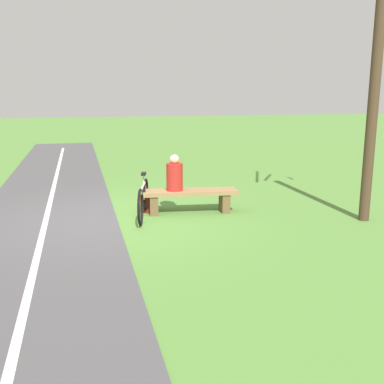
{
  "coord_description": "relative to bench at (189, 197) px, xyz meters",
  "views": [
    {
      "loc": [
        0.5,
        8.31,
        2.3
      ],
      "look_at": [
        -1.2,
        1.9,
        0.86
      ],
      "focal_mm": 42.04,
      "sensor_mm": 36.0,
      "label": 1
    }
  ],
  "objects": [
    {
      "name": "ground_plane",
      "position": [
        1.68,
        0.07,
        -0.32
      ],
      "size": [
        80.0,
        80.0,
        0.0
      ],
      "primitive_type": "plane",
      "color": "#548438"
    },
    {
      "name": "bicycle",
      "position": [
        0.94,
        0.17,
        0.03
      ],
      "size": [
        0.46,
        1.62,
        0.85
      ],
      "rotation": [
        0.0,
        0.0,
        1.32
      ],
      "color": "black",
      "rests_on": "ground_plane"
    },
    {
      "name": "backpack",
      "position": [
        0.79,
        -0.28,
        -0.1
      ],
      "size": [
        0.32,
        0.35,
        0.44
      ],
      "rotation": [
        0.0,
        0.0,
        1.05
      ],
      "color": "maroon",
      "rests_on": "ground_plane"
    },
    {
      "name": "path_centre_line",
      "position": [
        2.79,
        4.07,
        -0.3
      ],
      "size": [
        0.48,
        32.0,
        0.0
      ],
      "primitive_type": "cube",
      "rotation": [
        0.0,
        0.0,
        -0.01
      ],
      "color": "silver",
      "rests_on": "paved_path"
    },
    {
      "name": "person_seated",
      "position": [
        0.29,
        -0.04,
        0.44
      ],
      "size": [
        0.36,
        0.36,
        0.71
      ],
      "rotation": [
        0.0,
        0.0,
        -0.13
      ],
      "color": "#B2231E",
      "rests_on": "bench"
    },
    {
      "name": "paved_path",
      "position": [
        2.79,
        4.07,
        -0.31
      ],
      "size": [
        3.02,
        36.03,
        0.02
      ],
      "primitive_type": "cube",
      "rotation": [
        0.0,
        0.0,
        -0.01
      ],
      "color": "#4C494C",
      "rests_on": "ground_plane"
    },
    {
      "name": "bench",
      "position": [
        0.0,
        0.0,
        0.0
      ],
      "size": [
        1.93,
        0.7,
        0.46
      ],
      "rotation": [
        0.0,
        0.0,
        -0.13
      ],
      "color": "#937047",
      "rests_on": "ground_plane"
    },
    {
      "name": "tree_far_right",
      "position": [
        -3.02,
        1.35,
        2.17
      ],
      "size": [
        1.21,
        1.2,
        5.68
      ],
      "color": "#473323",
      "rests_on": "ground_plane"
    }
  ]
}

